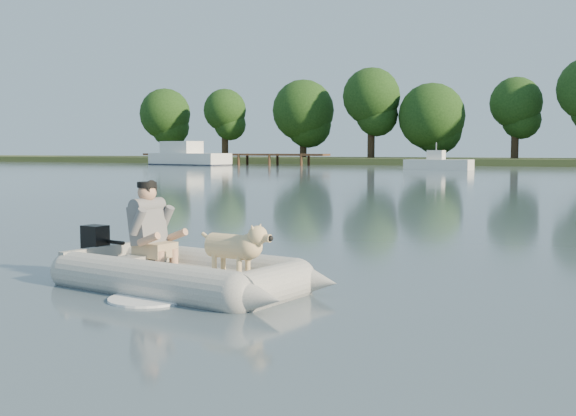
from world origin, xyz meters
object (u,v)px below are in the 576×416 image
at_px(man, 149,222).
at_px(dog, 231,251).
at_px(cabin_cruiser, 189,153).
at_px(motorboat, 439,157).
at_px(dinghy, 187,241).
at_px(dock, 233,159).

bearing_deg(man, dog, -0.00).
distance_m(dog, cabin_cruiser, 57.90).
relative_size(dog, motorboat, 0.17).
distance_m(dog, motorboat, 44.72).
distance_m(dinghy, dog, 0.58).
xyz_separation_m(dinghy, motorboat, (-5.68, 44.21, 0.40)).
height_order(man, dog, man).
distance_m(dinghy, cabin_cruiser, 57.55).
height_order(dinghy, dog, dinghy).
bearing_deg(motorboat, dinghy, -76.16).
bearing_deg(cabin_cruiser, man, -45.57).
bearing_deg(motorboat, dog, -75.44).
xyz_separation_m(dinghy, man, (-0.60, 0.17, 0.17)).
xyz_separation_m(dinghy, dog, (0.57, -0.07, -0.06)).
height_order(dinghy, motorboat, motorboat).
distance_m(dock, motorboat, 21.45).
bearing_deg(motorboat, cabin_cruiser, 173.28).
bearing_deg(cabin_cruiser, dog, -44.69).
relative_size(cabin_cruiser, motorboat, 1.72).
bearing_deg(dog, man, 180.00).
relative_size(dinghy, dog, 5.15).
height_order(dog, motorboat, motorboat).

